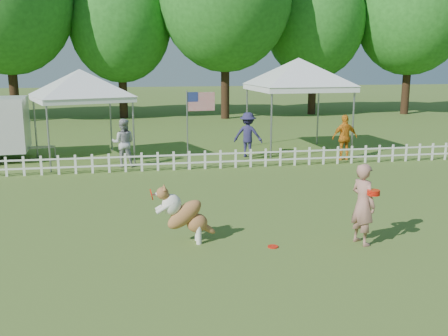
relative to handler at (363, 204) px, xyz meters
name	(u,v)px	position (x,y,z in m)	size (l,w,h in m)	color
ground	(272,247)	(-1.70, 0.14, -0.77)	(120.00, 120.00, 0.00)	#41631F
picket_fence	(213,160)	(-1.70, 7.14, -0.47)	(22.00, 0.08, 0.60)	white
handler	(363,204)	(0.00, 0.00, 0.00)	(0.56, 0.37, 1.55)	#A77164
dog	(185,214)	(-3.27, 0.62, -0.21)	(1.09, 0.36, 1.13)	brown
frisbee_on_turf	(273,247)	(-1.69, 0.11, -0.76)	(0.20, 0.20, 0.02)	red
canopy_tent_left	(82,116)	(-5.88, 9.31, 0.76)	(2.96, 2.96, 3.06)	white
canopy_tent_right	(297,106)	(1.93, 9.67, 0.94)	(3.32, 3.32, 3.43)	white
flag_pole	(187,131)	(-2.50, 7.16, 0.47)	(0.96, 0.10, 2.50)	gray
spectator_a	(123,143)	(-4.50, 8.01, 0.01)	(0.76, 0.60, 1.57)	#A4A4A9
spectator_b	(248,135)	(-0.13, 8.93, 0.03)	(1.03, 0.59, 1.60)	#27244D
spectator_c	(345,137)	(3.05, 7.78, 0.01)	(0.92, 0.39, 1.58)	orange
tree_left	(7,12)	(-10.70, 21.64, 5.23)	(7.40, 7.40, 12.00)	#21601B
tree_center_left	(121,35)	(-4.70, 22.64, 4.13)	(6.00, 6.00, 9.80)	#21601B
tree_center_right	(225,9)	(1.30, 21.14, 5.53)	(7.60, 7.60, 12.60)	#21601B
tree_right	(314,32)	(7.30, 22.64, 4.43)	(6.20, 6.20, 10.40)	#21601B
tree_far_right	(411,24)	(13.30, 21.64, 4.93)	(7.00, 7.00, 11.40)	#21601B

